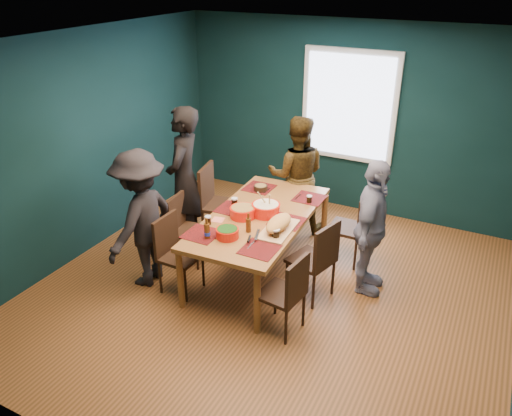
# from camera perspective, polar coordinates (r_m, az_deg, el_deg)

# --- Properties ---
(room) EXTENTS (5.01, 5.01, 2.71)m
(room) POSITION_cam_1_polar(r_m,az_deg,el_deg) (5.28, 3.18, 4.23)
(room) COLOR #99572C
(room) RESTS_ON ground
(dining_table) EXTENTS (1.14, 2.11, 0.78)m
(dining_table) POSITION_cam_1_polar(r_m,az_deg,el_deg) (5.67, 0.39, -1.48)
(dining_table) COLOR olive
(dining_table) RESTS_ON floor
(chair_left_far) EXTENTS (0.54, 0.54, 1.03)m
(chair_left_far) POSITION_cam_1_polar(r_m,az_deg,el_deg) (6.51, -4.74, 1.18)
(chair_left_far) COLOR black
(chair_left_far) RESTS_ON floor
(chair_left_mid) EXTENTS (0.43, 0.43, 0.85)m
(chair_left_mid) POSITION_cam_1_polar(r_m,az_deg,el_deg) (6.12, -8.25, -1.80)
(chair_left_mid) COLOR black
(chair_left_mid) RESTS_ON floor
(chair_left_near) EXTENTS (0.41, 0.41, 0.89)m
(chair_left_near) POSITION_cam_1_polar(r_m,az_deg,el_deg) (5.59, -9.38, -4.55)
(chair_left_near) COLOR black
(chair_left_near) RESTS_ON floor
(chair_right_far) EXTENTS (0.42, 0.42, 0.92)m
(chair_right_far) POSITION_cam_1_polar(r_m,az_deg,el_deg) (6.11, 11.20, -1.69)
(chair_right_far) COLOR black
(chair_right_far) RESTS_ON floor
(chair_right_mid) EXTENTS (0.52, 0.52, 0.94)m
(chair_right_mid) POSITION_cam_1_polar(r_m,az_deg,el_deg) (5.37, 7.11, -5.42)
(chair_right_mid) COLOR black
(chair_right_mid) RESTS_ON floor
(chair_right_near) EXTENTS (0.45, 0.45, 0.88)m
(chair_right_near) POSITION_cam_1_polar(r_m,az_deg,el_deg) (4.89, 3.72, -9.29)
(chair_right_near) COLOR black
(chair_right_near) RESTS_ON floor
(person_far_left) EXTENTS (0.62, 0.77, 1.84)m
(person_far_left) POSITION_cam_1_polar(r_m,az_deg,el_deg) (6.29, -8.20, 3.30)
(person_far_left) COLOR black
(person_far_left) RESTS_ON floor
(person_back) EXTENTS (0.96, 0.86, 1.61)m
(person_back) POSITION_cam_1_polar(r_m,az_deg,el_deg) (6.67, 4.66, 3.77)
(person_back) COLOR black
(person_back) RESTS_ON floor
(person_right) EXTENTS (0.45, 0.94, 1.55)m
(person_right) POSITION_cam_1_polar(r_m,az_deg,el_deg) (5.51, 13.01, -2.29)
(person_right) COLOR silver
(person_right) RESTS_ON floor
(person_near_left) EXTENTS (0.63, 1.05, 1.60)m
(person_near_left) POSITION_cam_1_polar(r_m,az_deg,el_deg) (5.65, -12.98, -1.26)
(person_near_left) COLOR black
(person_near_left) RESTS_ON floor
(bowl_salad) EXTENTS (0.29, 0.29, 0.12)m
(bowl_salad) POSITION_cam_1_polar(r_m,az_deg,el_deg) (5.57, -1.53, -0.43)
(bowl_salad) COLOR red
(bowl_salad) RESTS_ON dining_table
(bowl_dumpling) EXTENTS (0.32, 0.32, 0.30)m
(bowl_dumpling) POSITION_cam_1_polar(r_m,az_deg,el_deg) (5.62, 1.14, -0.08)
(bowl_dumpling) COLOR red
(bowl_dumpling) RESTS_ON dining_table
(bowl_herbs) EXTENTS (0.24, 0.24, 0.11)m
(bowl_herbs) POSITION_cam_1_polar(r_m,az_deg,el_deg) (5.17, -3.29, -2.82)
(bowl_herbs) COLOR red
(bowl_herbs) RESTS_ON dining_table
(cutting_board) EXTENTS (0.36, 0.71, 0.16)m
(cutting_board) POSITION_cam_1_polar(r_m,az_deg,el_deg) (5.28, 2.57, -1.92)
(cutting_board) COLOR tan
(cutting_board) RESTS_ON dining_table
(small_bowl) EXTENTS (0.17, 0.17, 0.07)m
(small_bowl) POSITION_cam_1_polar(r_m,az_deg,el_deg) (6.23, 0.54, 2.33)
(small_bowl) COLOR black
(small_bowl) RESTS_ON dining_table
(beer_bottle_a) EXTENTS (0.06, 0.06, 0.23)m
(beer_bottle_a) POSITION_cam_1_polar(r_m,az_deg,el_deg) (5.16, -5.61, -2.65)
(beer_bottle_a) COLOR #4E290D
(beer_bottle_a) RESTS_ON dining_table
(beer_bottle_b) EXTENTS (0.06, 0.06, 0.22)m
(beer_bottle_b) POSITION_cam_1_polar(r_m,az_deg,el_deg) (5.26, -0.87, -1.91)
(beer_bottle_b) COLOR #4E290D
(beer_bottle_b) RESTS_ON dining_table
(cola_glass_a) EXTENTS (0.07, 0.07, 0.10)m
(cola_glass_a) POSITION_cam_1_polar(r_m,az_deg,el_deg) (5.45, -5.50, -1.35)
(cola_glass_a) COLOR black
(cola_glass_a) RESTS_ON dining_table
(cola_glass_b) EXTENTS (0.08, 0.08, 0.11)m
(cola_glass_b) POSITION_cam_1_polar(r_m,az_deg,el_deg) (5.14, 2.29, -2.93)
(cola_glass_b) COLOR black
(cola_glass_b) RESTS_ON dining_table
(cola_glass_c) EXTENTS (0.07, 0.07, 0.09)m
(cola_glass_c) POSITION_cam_1_polar(r_m,az_deg,el_deg) (5.94, 6.11, 1.06)
(cola_glass_c) COLOR black
(cola_glass_c) RESTS_ON dining_table
(cola_glass_d) EXTENTS (0.08, 0.08, 0.10)m
(cola_glass_d) POSITION_cam_1_polar(r_m,az_deg,el_deg) (5.82, -2.47, 0.72)
(cola_glass_d) COLOR black
(cola_glass_d) RESTS_ON dining_table
(napkin_a) EXTENTS (0.17, 0.17, 0.00)m
(napkin_a) POSITION_cam_1_polar(r_m,az_deg,el_deg) (5.55, 4.04, -1.31)
(napkin_a) COLOR #E67461
(napkin_a) RESTS_ON dining_table
(napkin_b) EXTENTS (0.15, 0.15, 0.00)m
(napkin_b) POSITION_cam_1_polar(r_m,az_deg,el_deg) (5.55, -4.36, -1.35)
(napkin_b) COLOR #E67461
(napkin_b) RESTS_ON dining_table
(napkin_c) EXTENTS (0.16, 0.16, 0.00)m
(napkin_c) POSITION_cam_1_polar(r_m,az_deg,el_deg) (4.93, 0.42, -5.05)
(napkin_c) COLOR #E67461
(napkin_c) RESTS_ON dining_table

